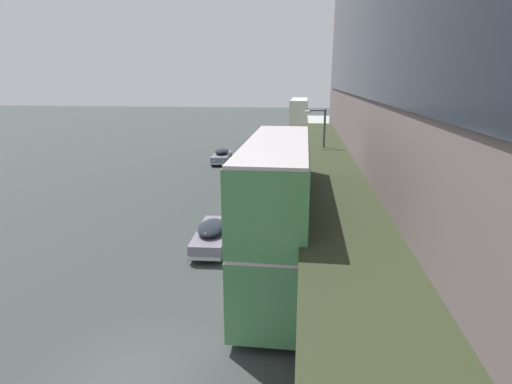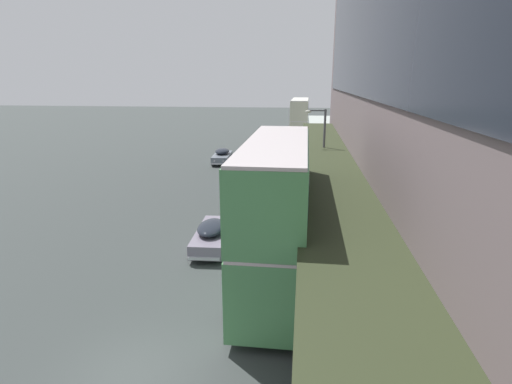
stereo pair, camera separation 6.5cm
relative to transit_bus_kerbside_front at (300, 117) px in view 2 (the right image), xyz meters
name	(u,v)px [view 2 (the right image)]	position (x,y,z in m)	size (l,w,h in m)	color
ground	(132,378)	(-4.25, -51.87, -3.14)	(240.00, 240.00, 0.00)	#3A403F
transit_bus_kerbside_front	(300,117)	(0.00, 0.00, 0.00)	(2.84, 11.26, 5.81)	beige
transit_bus_kerbside_rear	(276,208)	(-0.43, -45.35, 0.23)	(2.85, 10.37, 6.25)	#539B5C
sedan_second_near	(259,158)	(-3.89, -20.59, -2.42)	(1.85, 4.66, 1.44)	gray
sedan_lead_near	(293,190)	(0.02, -32.87, -2.36)	(2.04, 4.45, 1.58)	black
sedan_second_mid	(212,234)	(-4.01, -42.02, -2.43)	(1.91, 4.86, 1.42)	gray
sedan_trailing_near	(222,156)	(-7.92, -20.02, -2.39)	(2.01, 4.77, 1.52)	slate
sedan_trailing_mid	(247,179)	(-3.85, -30.12, -2.34)	(2.00, 4.55, 1.62)	navy
pedestrian_at_kerb	(337,261)	(2.19, -45.55, -1.96)	(0.40, 0.56, 1.86)	black
street_lamp	(321,147)	(1.94, -32.39, 0.80)	(1.50, 0.28, 6.45)	#4C4C51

